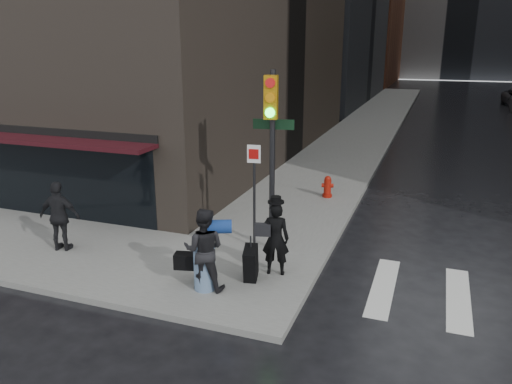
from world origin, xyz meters
TOP-DOWN VIEW (x-y plane):
  - ground at (0.00, 0.00)m, footprint 140.00×140.00m
  - sidewalk_left at (0.00, 27.00)m, footprint 4.00×50.00m
  - storefront at (-7.00, 1.90)m, footprint 8.40×1.11m
  - man_overcoat at (0.97, 0.40)m, footprint 0.99×1.15m
  - man_jeans at (-0.17, -0.73)m, footprint 1.36×0.89m
  - man_greycoat at (-4.59, -0.06)m, footprint 1.14×0.64m
  - traffic_light at (0.48, 1.79)m, footprint 1.14×0.58m
  - fire_hydrant at (0.90, 6.91)m, footprint 0.44×0.33m

SIDE VIEW (x-z plane):
  - ground at x=0.00m, z-range 0.00..0.00m
  - sidewalk_left at x=0.00m, z-range 0.00..0.15m
  - fire_hydrant at x=0.90m, z-range 0.11..0.87m
  - man_overcoat at x=0.97m, z-range -0.01..1.92m
  - man_greycoat at x=-4.59m, z-range 0.15..1.99m
  - man_jeans at x=-0.17m, z-range 0.15..2.01m
  - storefront at x=-7.00m, z-range 0.41..3.24m
  - traffic_light at x=0.48m, z-range 0.81..5.40m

